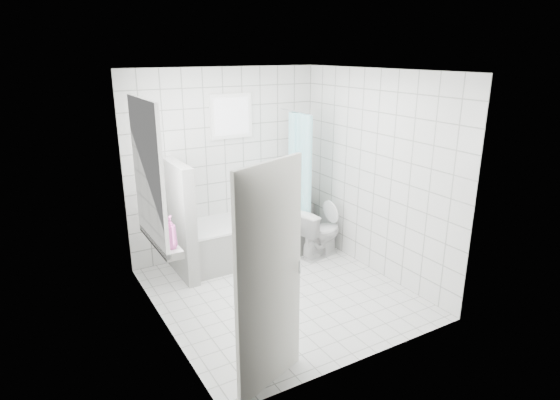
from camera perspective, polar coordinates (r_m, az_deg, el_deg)
ground at (r=5.77m, az=-0.02°, el=-11.23°), size 3.00×3.00×0.00m
ceiling at (r=5.05m, az=-0.03°, el=15.53°), size 3.00×3.00×0.00m
wall_back at (r=6.56m, az=-6.67°, el=4.45°), size 2.80×0.02×2.60m
wall_front at (r=4.11m, az=10.61°, el=-3.92°), size 2.80×0.02×2.60m
wall_left at (r=4.75m, az=-14.78°, el=-1.22°), size 0.02×3.00×2.60m
wall_right at (r=6.07m, az=11.49°, el=3.11°), size 0.02×3.00×2.60m
window_left at (r=4.96m, az=-15.51°, el=3.13°), size 0.01×0.90×1.40m
window_back at (r=6.44m, az=-5.88°, el=10.11°), size 0.50×0.01×0.50m
window_sill at (r=5.19m, az=-14.37°, el=-4.72°), size 0.18×1.02×0.08m
door at (r=3.89m, az=-1.29°, el=-9.73°), size 0.76×0.33×2.00m
bathtub at (r=6.58m, az=-4.28°, el=-4.68°), size 1.73×0.77×0.58m
partition_wall at (r=6.05m, az=-12.09°, el=-2.42°), size 0.15×0.85×1.50m
tiled_ledge at (r=7.27m, az=2.26°, el=-2.55°), size 0.40×0.24×0.55m
toilet at (r=6.62m, az=4.85°, el=-4.01°), size 0.75×0.52×0.70m
curtain_rod at (r=6.50m, az=1.96°, el=10.71°), size 0.02×0.80×0.02m
shower_curtain at (r=6.57m, az=2.48°, el=2.77°), size 0.14×0.48×1.78m
tub_faucet at (r=6.72m, az=-4.88°, el=0.85°), size 0.18×0.06×0.06m
sill_bottles at (r=5.01m, az=-13.93°, el=-3.51°), size 0.21×0.75×0.33m
ledge_bottles at (r=7.11m, az=2.39°, el=0.31°), size 0.18×0.18×0.27m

